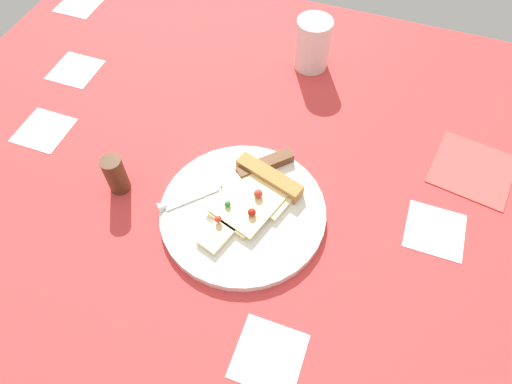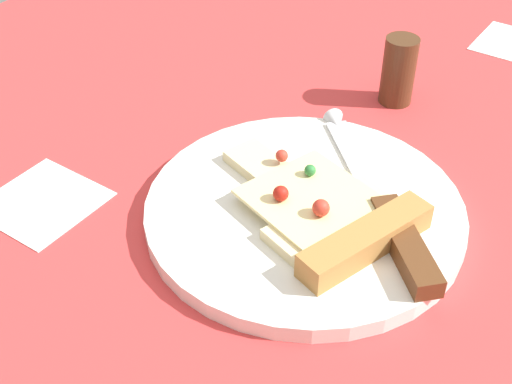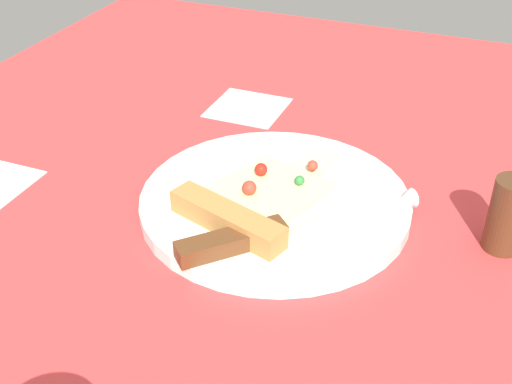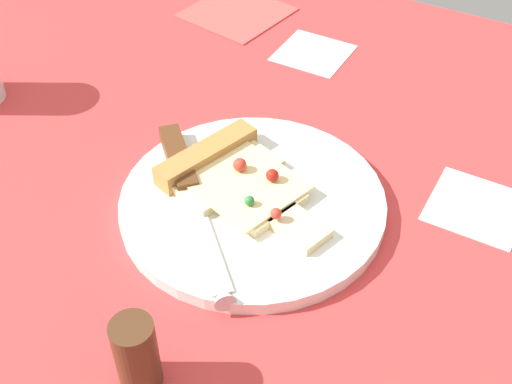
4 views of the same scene
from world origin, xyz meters
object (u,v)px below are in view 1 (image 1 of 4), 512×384
Objects in this scene: plate at (243,212)px; pizza_slice at (253,196)px; drinking_glass at (313,44)px; napkin at (473,169)px; pepper_shaker at (116,175)px; knife at (241,175)px.

plate is 1.40× the size of pizza_slice.
drinking_glass is 0.79× the size of napkin.
pepper_shaker reaches higher than napkin.
napkin is (-55.39, -23.83, -3.36)cm from pepper_shaker.
pizza_slice is at bearing -168.78° from pepper_shaker.
pepper_shaker is (21.25, 1.92, 2.83)cm from plate.
drinking_glass reaches higher than knife.
drinking_glass is 38.23cm from napkin.
drinking_glass is at bearing -117.79° from pepper_shaker.
napkin is at bearing -132.13° from pizza_slice.
pepper_shaker is 0.55× the size of napkin.
drinking_glass is (-0.19, -38.76, 4.43)cm from plate.
plate is 40.57cm from napkin.
napkin is (-33.95, 16.85, -4.96)cm from drinking_glass.
pepper_shaker reaches higher than pizza_slice.
knife is 1.44× the size of napkin.
pizza_slice reaches higher than napkin.
knife is at bearing -66.03° from plate.
pizza_slice is 1.01× the size of knife.
pepper_shaker is at bearing 23.28° from napkin.
pizza_slice is (-0.80, -2.45, 1.53)cm from plate.
napkin is (-33.34, -19.46, -2.06)cm from pizza_slice.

